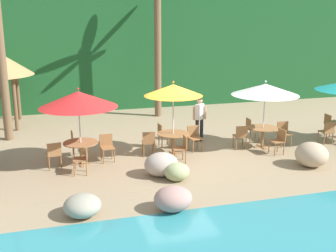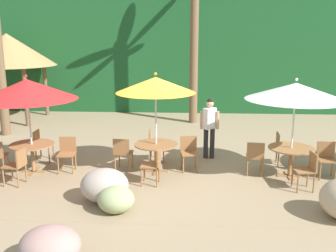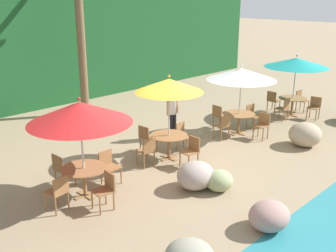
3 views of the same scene
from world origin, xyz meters
name	(u,v)px [view 3 (image 3 of 3)]	position (x,y,z in m)	size (l,w,h in m)	color
ground_plane	(175,160)	(0.00, 0.00, 0.00)	(120.00, 120.00, 0.00)	#937F60
terrace_deck	(175,160)	(0.00, 0.00, 0.00)	(18.00, 5.20, 0.01)	#937F60
foliage_backdrop	(21,35)	(0.00, 9.00, 3.00)	(28.00, 2.40, 6.00)	#194C23
rock_seawall	(276,165)	(1.10, -2.69, 0.34)	(15.80, 3.38, 0.78)	#A77D74
umbrella_red	(80,112)	(-3.15, 0.01, 2.11)	(2.42, 2.42, 2.47)	silver
dining_table_red	(84,173)	(-3.15, 0.01, 0.61)	(1.10, 1.10, 0.74)	olive
chair_red_seaward	(108,165)	(-2.31, 0.16, 0.51)	(0.45, 0.46, 0.87)	olive
chair_red_inland	(61,168)	(-3.26, 0.85, 0.51)	(0.44, 0.43, 0.87)	olive
chair_red_left	(58,191)	(-3.98, -0.21, 0.51)	(0.48, 0.48, 0.87)	olive
chair_red_right	(106,188)	(-3.15, -0.85, 0.51)	(0.47, 0.46, 0.87)	olive
umbrella_orange	(169,86)	(-0.05, 0.21, 2.22)	(1.95, 1.95, 2.53)	silver
dining_table_orange	(169,139)	(-0.05, 0.21, 0.61)	(1.10, 1.10, 0.74)	olive
chair_orange_seaward	(183,134)	(0.78, 0.42, 0.51)	(0.48, 0.48, 0.87)	olive
chair_orange_inland	(146,137)	(-0.19, 1.06, 0.51)	(0.45, 0.44, 0.87)	olive
chair_orange_left	(147,150)	(-0.90, 0.23, 0.51)	(0.47, 0.48, 0.87)	olive
chair_orange_right	(191,149)	(-0.02, -0.64, 0.51)	(0.46, 0.45, 0.87)	olive
umbrella_white	(241,74)	(3.26, 0.07, 2.11)	(2.35, 2.35, 2.43)	silver
dining_table_white	(239,117)	(3.26, 0.07, 0.61)	(1.10, 1.10, 0.74)	olive
chair_white_seaward	(252,115)	(4.11, 0.08, 0.51)	(0.46, 0.46, 0.87)	olive
chair_white_inland	(219,115)	(3.23, 0.92, 0.51)	(0.46, 0.45, 0.87)	olive
chair_white_left	(223,125)	(2.40, 0.09, 0.51)	(0.47, 0.48, 0.87)	olive
chair_white_right	(262,124)	(3.43, -0.77, 0.51)	(0.46, 0.46, 0.87)	olive
umbrella_teal	(296,63)	(6.57, -0.16, 2.14)	(2.46, 2.46, 2.44)	silver
dining_table_teal	(293,101)	(6.57, -0.16, 0.61)	(1.10, 1.10, 0.74)	olive
chair_teal_seaward	(301,99)	(7.42, -0.08, 0.51)	(0.43, 0.43, 0.87)	olive
chair_teal_inland	(273,100)	(6.52, 0.70, 0.51)	(0.45, 0.44, 0.87)	olive
chair_teal_left	(284,108)	(5.72, -0.26, 0.51)	(0.43, 0.43, 0.87)	olive
chair_teal_right	(314,106)	(6.77, -0.99, 0.51)	(0.48, 0.47, 0.87)	olive
palm_tree_second	(79,12)	(0.92, 5.93, 4.00)	(2.68, 2.72, 6.25)	brown
waiter_in_white	(173,110)	(1.34, 1.42, 0.99)	(0.52, 0.38, 1.70)	#232328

